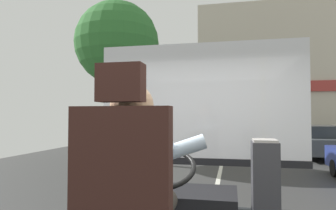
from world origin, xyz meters
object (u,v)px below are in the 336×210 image
(parked_car_charcoal, at_px, (319,141))
(bus_driver, at_px, (135,177))
(parked_car_black, at_px, (297,135))
(fare_box, at_px, (265,194))

(parked_car_charcoal, bearing_deg, bus_driver, -108.44)
(bus_driver, bearing_deg, parked_car_black, 76.34)
(bus_driver, height_order, parked_car_charcoal, bus_driver)
(parked_car_charcoal, relative_size, parked_car_black, 1.12)
(bus_driver, xyz_separation_m, parked_car_black, (4.25, 17.49, -0.78))
(bus_driver, relative_size, parked_car_charcoal, 0.18)
(fare_box, relative_size, parked_car_black, 0.22)
(fare_box, height_order, parked_car_charcoal, fare_box)
(fare_box, xyz_separation_m, parked_car_charcoal, (3.39, 11.47, -0.43))
(parked_car_charcoal, distance_m, parked_car_black, 5.03)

